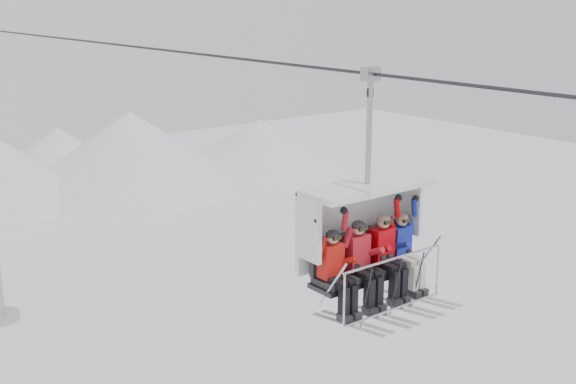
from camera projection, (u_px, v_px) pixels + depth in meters
haul_cable at (288, 64)px, 13.28m from camera, size 0.06×50.00×0.06m
chairlift_carrier at (361, 227)px, 12.39m from camera, size 2.40×1.17×3.98m
skier_far_left at (336, 270)px, 11.78m from camera, size 0.39×1.69×1.56m
skier_center_left at (361, 261)px, 12.12m from camera, size 0.41×1.69×1.64m
skier_center_right at (386, 253)px, 12.46m from camera, size 0.41×1.69×1.64m
skier_far_right at (405, 250)px, 12.73m from camera, size 0.38×1.69×1.53m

